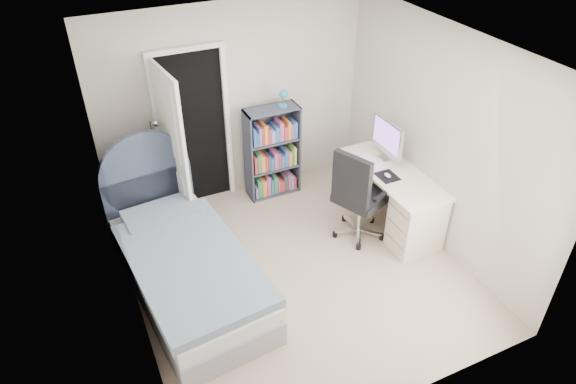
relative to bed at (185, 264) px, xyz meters
name	(u,v)px	position (x,y,z in m)	size (l,w,h in m)	color
room_shell	(298,175)	(1.17, -0.27, 0.94)	(3.50, 3.70, 2.60)	tan
door	(181,142)	(0.38, 1.25, 0.72)	(0.92, 0.83, 2.06)	black
bed	(185,264)	(0.00, 0.00, 0.00)	(1.28, 2.35, 1.39)	gray
nightstand	(135,198)	(-0.24, 1.35, 0.04)	(0.36, 0.36, 0.54)	tan
floor_lamp	(161,180)	(0.10, 1.32, 0.24)	(0.19, 0.19, 1.35)	silver
bookcase	(273,155)	(1.54, 1.25, 0.25)	(0.69, 0.29, 1.46)	#3A404F
desk	(390,195)	(2.57, 0.05, 0.09)	(0.60, 1.51, 1.23)	beige
office_chair	(357,193)	(2.03, -0.04, 0.34)	(0.69, 0.69, 1.19)	silver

